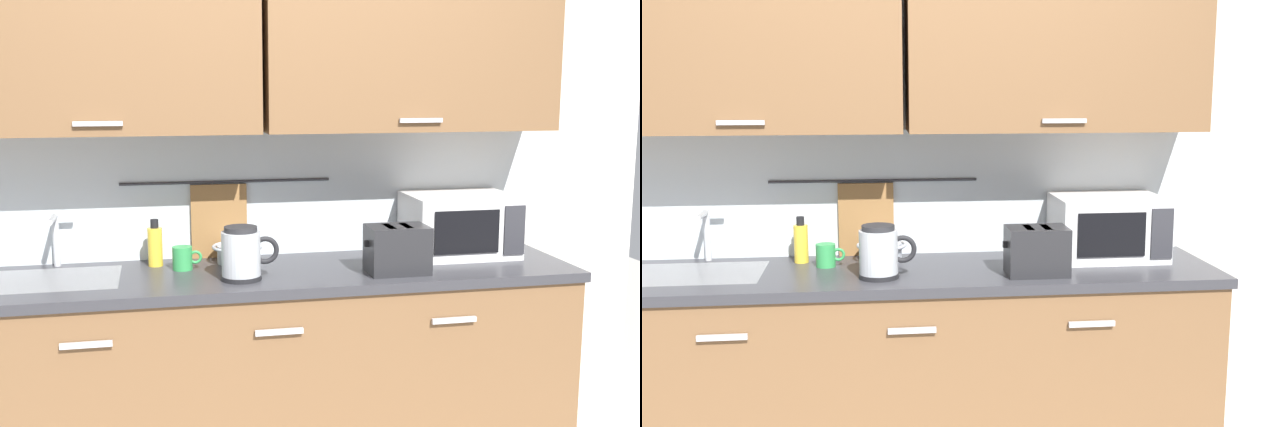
% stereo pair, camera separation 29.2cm
% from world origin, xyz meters
% --- Properties ---
extents(counter_unit, '(2.53, 0.64, 0.90)m').
position_xyz_m(counter_unit, '(-0.01, 0.30, 0.46)').
color(counter_unit, brown).
rests_on(counter_unit, ground).
extents(back_wall_assembly, '(3.70, 0.41, 2.50)m').
position_xyz_m(back_wall_assembly, '(-0.00, 0.53, 1.52)').
color(back_wall_assembly, silver).
rests_on(back_wall_assembly, ground).
extents(sink_faucet, '(0.09, 0.17, 0.22)m').
position_xyz_m(sink_faucet, '(-0.84, 0.53, 1.04)').
color(sink_faucet, '#B2B5BA').
rests_on(sink_faucet, counter_unit).
extents(microwave, '(0.46, 0.35, 0.27)m').
position_xyz_m(microwave, '(0.87, 0.41, 1.04)').
color(microwave, white).
rests_on(microwave, counter_unit).
extents(electric_kettle, '(0.23, 0.16, 0.21)m').
position_xyz_m(electric_kettle, '(-0.11, 0.17, 1.00)').
color(electric_kettle, black).
rests_on(electric_kettle, counter_unit).
extents(dish_soap_bottle, '(0.06, 0.06, 0.20)m').
position_xyz_m(dish_soap_bottle, '(-0.44, 0.47, 0.99)').
color(dish_soap_bottle, yellow).
rests_on(dish_soap_bottle, counter_unit).
extents(mug_near_sink, '(0.12, 0.08, 0.09)m').
position_xyz_m(mug_near_sink, '(-0.33, 0.38, 0.95)').
color(mug_near_sink, green).
rests_on(mug_near_sink, counter_unit).
extents(mixing_bowl, '(0.21, 0.21, 0.08)m').
position_xyz_m(mixing_bowl, '(-0.10, 0.46, 0.94)').
color(mixing_bowl, '#A5ADB7').
rests_on(mixing_bowl, counter_unit).
extents(toaster, '(0.26, 0.17, 0.19)m').
position_xyz_m(toaster, '(0.50, 0.15, 1.00)').
color(toaster, '#232326').
rests_on(toaster, counter_unit).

